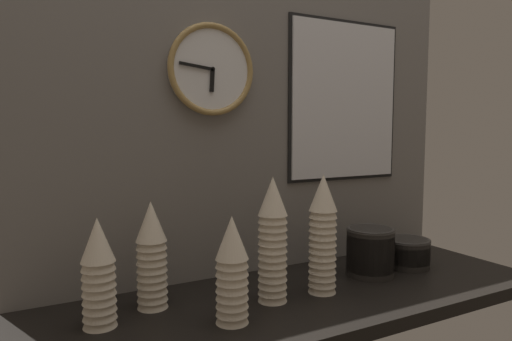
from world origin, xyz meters
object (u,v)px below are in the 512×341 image
Objects in this scene: cup_stack_far_left at (99,273)px; wall_clock at (212,70)px; cup_stack_left at (152,255)px; cup_stack_center at (273,239)px; cup_stack_center_right at (323,234)px; cup_stack_center_left at (232,270)px; bowl_stack_right at (370,251)px; bowl_stack_far_right at (407,252)px; menu_board at (345,101)px.

wall_clock is at bearing 26.37° from cup_stack_far_left.
cup_stack_center is (31.65, -11.60, 3.11)cm from cup_stack_left.
wall_clock reaches higher than cup_stack_center_right.
cup_stack_center_right is (33.25, 6.71, 4.15)cm from cup_stack_center_left.
cup_stack_left is at bearing 21.01° from cup_stack_far_left.
bowl_stack_far_right is at bearing 2.94° from bowl_stack_right.
cup_stack_center is 56.37cm from wall_clock.
cup_stack_center is 2.22× the size of bowl_stack_right.
cup_stack_far_left is at bearing -158.99° from cup_stack_left.
cup_stack_left is 91.22cm from bowl_stack_far_right.
cup_stack_center_right reaches higher than bowl_stack_right.
cup_stack_far_left is at bearing 172.84° from cup_stack_center.
bowl_stack_far_right is at bearing -59.48° from menu_board.
cup_stack_center is (-16.76, 1.08, 0.00)cm from cup_stack_center_right.
bowl_stack_right is 79.40cm from wall_clock.
cup_stack_center_left is at bearing -168.60° from cup_stack_center_right.
bowl_stack_right is at bearing -1.10° from cup_stack_far_left.
cup_stack_left is 33.85cm from cup_stack_center.
cup_stack_center_right is 2.24× the size of bowl_stack_far_right.
menu_board reaches higher than bowl_stack_right.
bowl_stack_right is (40.58, 4.18, -9.59)cm from cup_stack_center.
cup_stack_center_left is 1.00× the size of cup_stack_far_left.
cup_stack_left is 1.85× the size of bowl_stack_far_right.
cup_stack_far_left is at bearing 173.75° from cup_stack_center_right.
cup_stack_left is 0.50× the size of menu_board.
cup_stack_center_right is 61.41cm from wall_clock.
cup_stack_center_left reaches higher than bowl_stack_right.
cup_stack_center is at bearing -174.12° from bowl_stack_right.
menu_board reaches higher than cup_stack_center_right.
wall_clock is at bearing 132.98° from cup_stack_center_right.
cup_stack_center_left is 63.88cm from wall_clock.
cup_stack_far_left is 0.77× the size of cup_stack_center_right.
cup_stack_center reaches higher than bowl_stack_far_right.
cup_stack_center is 60.39cm from bowl_stack_far_right.
cup_stack_center_right is 0.61× the size of menu_board.
cup_stack_center_right is at bearing -137.66° from menu_board.
cup_stack_far_left is 0.47× the size of menu_board.
cup_stack_center_left reaches higher than bowl_stack_far_right.
cup_stack_far_left is (-14.95, -5.74, -1.04)cm from cup_stack_left.
cup_stack_center is 1.24× the size of wall_clock.
cup_stack_left is 1.07× the size of cup_stack_far_left.
cup_stack_center_right is at bearing -6.25° from cup_stack_far_left.
cup_stack_center_right is at bearing -14.68° from cup_stack_left.
menu_board is (5.94, 21.86, 51.18)cm from bowl_stack_right.
cup_stack_center_left is 1.72× the size of bowl_stack_far_right.
cup_stack_center_right is at bearing -171.62° from bowl_stack_far_right.
cup_stack_center_left is 34.18cm from cup_stack_center_right.
cup_stack_far_left is 105.79cm from bowl_stack_far_right.
cup_stack_center_left is at bearing -24.38° from cup_stack_far_left.
cup_stack_center_left is 0.93× the size of cup_stack_left.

